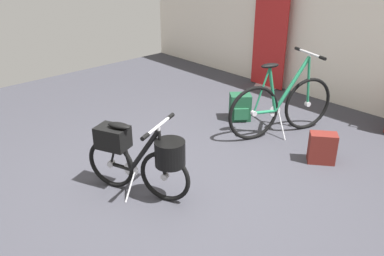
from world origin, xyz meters
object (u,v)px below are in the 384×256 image
Objects in this scene: handbag_on_floor at (240,107)px; floor_banner_stand at (269,42)px; display_bike_left at (282,105)px; folding_bike_foreground at (141,155)px; backpack_on_floor at (322,148)px.

floor_banner_stand is at bearing 113.87° from handbag_on_floor.
handbag_on_floor is at bearing -177.87° from display_bike_left.
floor_banner_stand is at bearing 108.78° from folding_bike_foreground.
folding_bike_foreground reaches higher than backpack_on_floor.
display_bike_left is 0.77m from backpack_on_floor.
handbag_on_floor is at bearing 170.46° from backpack_on_floor.
handbag_on_floor is (0.56, -1.27, -0.55)m from floor_banner_stand.
floor_banner_stand is 2.45m from backpack_on_floor.
backpack_on_floor is at bearing -9.54° from handbag_on_floor.
folding_bike_foreground is 0.73× the size of display_bike_left.
display_bike_left is at bearing -46.98° from floor_banner_stand.
backpack_on_floor is 0.96× the size of handbag_on_floor.
folding_bike_foreground is at bearing -71.22° from floor_banner_stand.
floor_banner_stand is 3.40m from folding_bike_foreground.
display_bike_left is (0.08, 1.96, -0.03)m from folding_bike_foreground.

